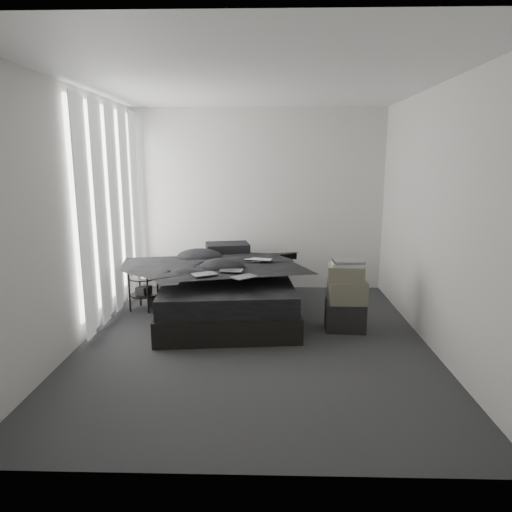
{
  "coord_description": "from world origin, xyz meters",
  "views": [
    {
      "loc": [
        0.14,
        -4.53,
        1.87
      ],
      "look_at": [
        0.0,
        0.8,
        0.75
      ],
      "focal_mm": 32.0,
      "sensor_mm": 36.0,
      "label": 1
    }
  ],
  "objects_px": {
    "bed": "(227,304)",
    "laptop": "(257,255)",
    "box_lower": "(345,316)",
    "side_stand": "(144,286)"
  },
  "relations": [
    {
      "from": "laptop",
      "to": "box_lower",
      "type": "xyz_separation_m",
      "value": [
        1.0,
        -0.54,
        -0.58
      ]
    },
    {
      "from": "laptop",
      "to": "side_stand",
      "type": "xyz_separation_m",
      "value": [
        -1.45,
        0.11,
        -0.43
      ]
    },
    {
      "from": "bed",
      "to": "side_stand",
      "type": "xyz_separation_m",
      "value": [
        -1.08,
        0.2,
        0.17
      ]
    },
    {
      "from": "bed",
      "to": "laptop",
      "type": "height_order",
      "value": "laptop"
    },
    {
      "from": "side_stand",
      "to": "bed",
      "type": "bearing_deg",
      "value": -10.25
    },
    {
      "from": "bed",
      "to": "side_stand",
      "type": "height_order",
      "value": "side_stand"
    },
    {
      "from": "bed",
      "to": "laptop",
      "type": "distance_m",
      "value": 0.71
    },
    {
      "from": "bed",
      "to": "box_lower",
      "type": "distance_m",
      "value": 1.44
    },
    {
      "from": "laptop",
      "to": "side_stand",
      "type": "relative_size",
      "value": 0.52
    },
    {
      "from": "bed",
      "to": "box_lower",
      "type": "xyz_separation_m",
      "value": [
        1.37,
        -0.45,
        0.02
      ]
    }
  ]
}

